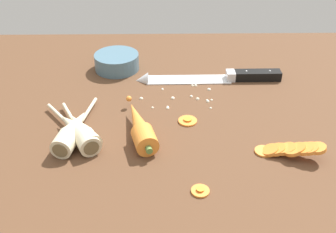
{
  "coord_description": "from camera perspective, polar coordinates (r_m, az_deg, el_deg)",
  "views": [
    {
      "loc": [
        -1.04,
        -69.0,
        46.29
      ],
      "look_at": [
        0.0,
        -2.0,
        1.5
      ],
      "focal_mm": 42.96,
      "sensor_mm": 36.0,
      "label": 1
    }
  ],
  "objects": [
    {
      "name": "ground_plane",
      "position": [
        0.84,
        -0.02,
        -1.22
      ],
      "size": [
        120.0,
        90.0,
        4.0
      ],
      "primitive_type": "cube",
      "color": "brown"
    },
    {
      "name": "chefs_knife",
      "position": [
        0.97,
        5.45,
        5.53
      ],
      "size": [
        34.73,
        4.57,
        4.18
      ],
      "color": "silver",
      "rests_on": "ground_plane"
    },
    {
      "name": "whole_carrot",
      "position": [
        0.77,
        -4.04,
        -1.37
      ],
      "size": [
        7.89,
        18.72,
        4.2
      ],
      "color": "orange",
      "rests_on": "ground_plane"
    },
    {
      "name": "parsnip_front",
      "position": [
        0.78,
        -12.83,
        -1.91
      ],
      "size": [
        13.45,
        16.25,
        4.0
      ],
      "color": "beige",
      "rests_on": "ground_plane"
    },
    {
      "name": "parsnip_mid_left",
      "position": [
        0.77,
        -12.24,
        -2.02
      ],
      "size": [
        10.42,
        17.36,
        4.0
      ],
      "color": "beige",
      "rests_on": "ground_plane"
    },
    {
      "name": "parsnip_mid_right",
      "position": [
        0.78,
        -13.32,
        -1.92
      ],
      "size": [
        6.21,
        19.46,
        4.0
      ],
      "color": "beige",
      "rests_on": "ground_plane"
    },
    {
      "name": "carrot_slice_stack",
      "position": [
        0.75,
        16.88,
        -4.47
      ],
      "size": [
        11.93,
        5.5,
        3.91
      ],
      "color": "orange",
      "rests_on": "ground_plane"
    },
    {
      "name": "carrot_slice_stray_near",
      "position": [
        0.66,
        4.61,
        -10.37
      ],
      "size": [
        3.03,
        3.03,
        0.7
      ],
      "color": "orange",
      "rests_on": "ground_plane"
    },
    {
      "name": "carrot_slice_stray_mid",
      "position": [
        0.82,
        2.81,
        -0.51
      ],
      "size": [
        3.83,
        3.83,
        0.7
      ],
      "color": "orange",
      "rests_on": "ground_plane"
    },
    {
      "name": "prep_bowl",
      "position": [
        1.02,
        -7.28,
        7.79
      ],
      "size": [
        11.0,
        11.0,
        4.0
      ],
      "color": "slate",
      "rests_on": "ground_plane"
    },
    {
      "name": "mince_crumbs",
      "position": [
        0.9,
        2.38,
        2.92
      ],
      "size": [
        16.3,
        10.51,
        0.88
      ],
      "color": "silver",
      "rests_on": "ground_plane"
    }
  ]
}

